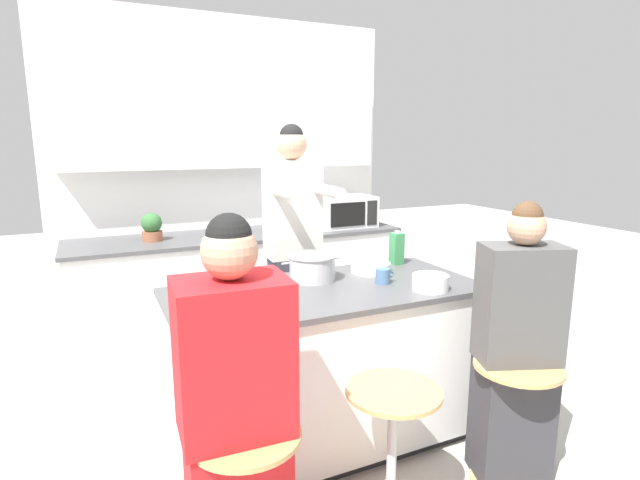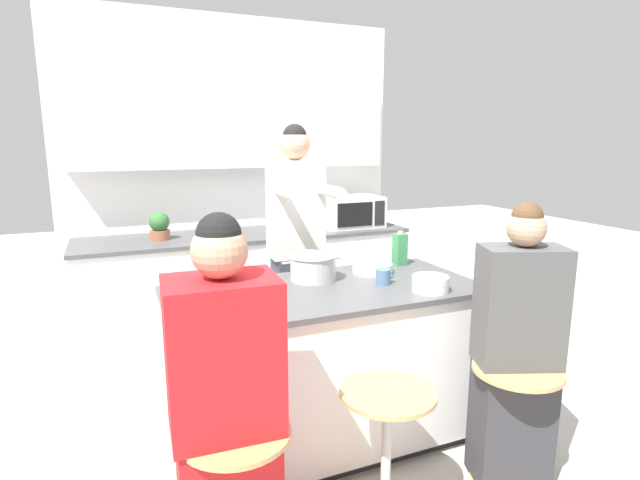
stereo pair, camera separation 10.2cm
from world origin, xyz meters
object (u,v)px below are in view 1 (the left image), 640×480
Objects in this scene: cooking_pot at (312,267)px; banana_bunch at (250,303)px; person_wrapped_blanket at (236,416)px; person_seated_near at (516,358)px; bar_stool_rightmost at (514,414)px; coffee_cup_near at (383,276)px; juice_carton at (397,248)px; microwave at (343,211)px; person_cooking at (293,263)px; fruit_bowl at (370,267)px; coffee_cup_far at (207,292)px; bar_stool_center at (392,443)px; kitchen_island at (326,365)px; potted_plant at (152,227)px.

banana_bunch is at bearing -145.21° from cooking_pot.
cooking_pot is (0.69, 0.85, 0.29)m from person_wrapped_blanket.
person_seated_near is 1.16m from cooking_pot.
bar_stool_rightmost is at bearing -99.30° from person_seated_near.
person_wrapped_blanket is at bearing -148.66° from coffee_cup_near.
cooking_pot is 2.01× the size of banana_bunch.
juice_carton is at bearing 21.24° from banana_bunch.
microwave is (0.25, 2.28, 0.69)m from bar_stool_rightmost.
fruit_bowl is (0.34, -0.41, 0.03)m from person_cooking.
person_wrapped_blanket is 0.63m from banana_bunch.
person_seated_near is 11.67× the size of coffee_cup_far.
coffee_cup_far is 0.56× the size of juice_carton.
fruit_bowl is at bearing 65.59° from bar_stool_center.
banana_bunch reaches higher than kitchen_island.
cooking_pot is 1.67× the size of potted_plant.
fruit_bowl is 0.25m from coffee_cup_near.
banana_bunch is (-0.52, -0.74, 0.03)m from person_cooking.
kitchen_island is 0.95× the size of person_cooking.
juice_carton reaches higher than bar_stool_center.
kitchen_island is 1.19× the size of person_seated_near.
bar_stool_rightmost is 1.55m from person_cooking.
person_seated_near reaches higher than coffee_cup_far.
person_wrapped_blanket reaches higher than bar_stool_center.
coffee_cup_far is at bearing -136.02° from microwave.
bar_stool_rightmost is 0.35× the size of person_cooking.
cooking_pot is at bearing -178.58° from fruit_bowl.
kitchen_island is 0.99m from person_seated_near.
coffee_cup_near is (0.27, -0.65, 0.04)m from person_cooking.
banana_bunch is (-1.14, 0.58, 0.55)m from bar_stool_rightmost.
juice_carton is at bearing 9.63° from cooking_pot.
kitchen_island is 7.77× the size of juice_carton.
coffee_cup_near is at bearing -132.87° from juice_carton.
cooking_pot is 0.40m from fruit_bowl.
coffee_cup_far is at bearing 148.96° from bar_stool_rightmost.
bar_stool_rightmost is 5.23× the size of coffee_cup_far.
potted_plant reaches higher than juice_carton.
microwave reaches higher than coffee_cup_near.
banana_bunch is at bearing -82.56° from potted_plant.
cooking_pot is (-0.68, 0.90, 0.60)m from bar_stool_rightmost.
banana_bunch reaches higher than bar_stool_rightmost.
coffee_cup_near is 1.73m from microwave.
person_seated_near is at bearing -43.81° from kitchen_island.
coffee_cup_far is 0.23× the size of microwave.
kitchen_island is 0.80m from coffee_cup_far.
person_cooking is (-0.62, 1.32, 0.53)m from bar_stool_rightmost.
potted_plant reaches higher than coffee_cup_near.
microwave is (0.28, 1.27, 0.06)m from juice_carton.
microwave is at bearing 56.94° from person_wrapped_blanket.
fruit_bowl is (1.09, 0.86, 0.24)m from person_wrapped_blanket.
coffee_cup_far is (-0.62, -0.11, -0.03)m from cooking_pot.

